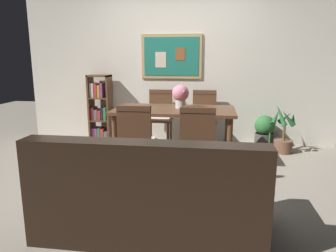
{
  "coord_description": "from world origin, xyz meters",
  "views": [
    {
      "loc": [
        0.59,
        -3.68,
        1.42
      ],
      "look_at": [
        0.09,
        -0.18,
        0.65
      ],
      "focal_mm": 33.54,
      "sensor_mm": 36.0,
      "label": 1
    }
  ],
  "objects_px": {
    "dining_chair_near_left": "(136,137)",
    "dining_chair_far_right": "(204,114)",
    "leather_couch": "(150,196)",
    "tv_remote": "(204,109)",
    "dining_chair_near_right": "(198,139)",
    "dining_table": "(174,115)",
    "potted_ivy": "(264,131)",
    "dining_chair_far_left": "(160,113)",
    "flower_vase": "(181,95)",
    "potted_palm": "(283,136)",
    "bookshelf": "(100,111)"
  },
  "relations": [
    {
      "from": "leather_couch",
      "to": "tv_remote",
      "type": "relative_size",
      "value": 11.13
    },
    {
      "from": "dining_chair_near_right",
      "to": "dining_chair_far_right",
      "type": "distance_m",
      "value": 1.64
    },
    {
      "from": "dining_chair_far_right",
      "to": "potted_palm",
      "type": "relative_size",
      "value": 1.2
    },
    {
      "from": "leather_couch",
      "to": "potted_palm",
      "type": "xyz_separation_m",
      "value": [
        1.57,
        2.48,
        -0.05
      ]
    },
    {
      "from": "dining_chair_near_left",
      "to": "dining_chair_far_left",
      "type": "distance_m",
      "value": 1.6
    },
    {
      "from": "potted_ivy",
      "to": "tv_remote",
      "type": "bearing_deg",
      "value": -136.69
    },
    {
      "from": "dining_chair_near_right",
      "to": "tv_remote",
      "type": "relative_size",
      "value": 5.62
    },
    {
      "from": "leather_couch",
      "to": "dining_chair_near_left",
      "type": "bearing_deg",
      "value": 109.06
    },
    {
      "from": "dining_chair_near_left",
      "to": "dining_chair_far_left",
      "type": "bearing_deg",
      "value": 89.99
    },
    {
      "from": "dining_table",
      "to": "tv_remote",
      "type": "distance_m",
      "value": 0.42
    },
    {
      "from": "bookshelf",
      "to": "dining_chair_near_left",
      "type": "bearing_deg",
      "value": -57.92
    },
    {
      "from": "potted_palm",
      "to": "flower_vase",
      "type": "xyz_separation_m",
      "value": [
        -1.52,
        -0.54,
        0.66
      ]
    },
    {
      "from": "dining_chair_near_right",
      "to": "dining_table",
      "type": "bearing_deg",
      "value": 113.84
    },
    {
      "from": "dining_table",
      "to": "tv_remote",
      "type": "height_order",
      "value": "tv_remote"
    },
    {
      "from": "dining_chair_near_right",
      "to": "bookshelf",
      "type": "height_order",
      "value": "bookshelf"
    },
    {
      "from": "potted_ivy",
      "to": "dining_chair_far_right",
      "type": "bearing_deg",
      "value": -176.34
    },
    {
      "from": "dining_chair_near_left",
      "to": "dining_chair_far_right",
      "type": "bearing_deg",
      "value": 65.97
    },
    {
      "from": "dining_table",
      "to": "potted_palm",
      "type": "xyz_separation_m",
      "value": [
        1.6,
        0.62,
        -0.39
      ]
    },
    {
      "from": "dining_chair_near_left",
      "to": "tv_remote",
      "type": "distance_m",
      "value": 1.1
    },
    {
      "from": "dining_table",
      "to": "potted_ivy",
      "type": "height_order",
      "value": "dining_table"
    },
    {
      "from": "dining_chair_near_right",
      "to": "potted_palm",
      "type": "height_order",
      "value": "dining_chair_near_right"
    },
    {
      "from": "dining_chair_far_left",
      "to": "potted_palm",
      "type": "bearing_deg",
      "value": -5.35
    },
    {
      "from": "dining_chair_near_right",
      "to": "flower_vase",
      "type": "xyz_separation_m",
      "value": [
        -0.29,
        0.9,
        0.39
      ]
    },
    {
      "from": "dining_chair_near_left",
      "to": "leather_couch",
      "type": "xyz_separation_m",
      "value": [
        0.37,
        -1.06,
        -0.23
      ]
    },
    {
      "from": "dining_chair_far_right",
      "to": "leather_couch",
      "type": "distance_m",
      "value": 2.71
    },
    {
      "from": "dining_chair_near_right",
      "to": "leather_couch",
      "type": "xyz_separation_m",
      "value": [
        -0.33,
        -1.04,
        -0.23
      ]
    },
    {
      "from": "dining_chair_near_right",
      "to": "dining_chair_far_right",
      "type": "xyz_separation_m",
      "value": [
        0.02,
        1.64,
        0.0
      ]
    },
    {
      "from": "flower_vase",
      "to": "dining_chair_near_left",
      "type": "bearing_deg",
      "value": -115.07
    },
    {
      "from": "dining_chair_far_left",
      "to": "bookshelf",
      "type": "distance_m",
      "value": 1.04
    },
    {
      "from": "dining_table",
      "to": "dining_chair_far_right",
      "type": "bearing_deg",
      "value": 64.61
    },
    {
      "from": "leather_couch",
      "to": "tv_remote",
      "type": "distance_m",
      "value": 1.93
    },
    {
      "from": "dining_chair_near_right",
      "to": "bookshelf",
      "type": "relative_size",
      "value": 0.79
    },
    {
      "from": "dining_table",
      "to": "leather_couch",
      "type": "bearing_deg",
      "value": -89.09
    },
    {
      "from": "dining_chair_far_right",
      "to": "potted_palm",
      "type": "distance_m",
      "value": 1.26
    },
    {
      "from": "dining_table",
      "to": "dining_chair_far_left",
      "type": "xyz_separation_m",
      "value": [
        -0.34,
        0.8,
        -0.11
      ]
    },
    {
      "from": "flower_vase",
      "to": "tv_remote",
      "type": "relative_size",
      "value": 1.98
    },
    {
      "from": "dining_chair_near_left",
      "to": "potted_palm",
      "type": "distance_m",
      "value": 2.42
    },
    {
      "from": "dining_chair_near_left",
      "to": "potted_palm",
      "type": "relative_size",
      "value": 1.2
    },
    {
      "from": "dining_chair_far_right",
      "to": "potted_ivy",
      "type": "relative_size",
      "value": 1.74
    },
    {
      "from": "dining_chair_near_right",
      "to": "leather_couch",
      "type": "height_order",
      "value": "dining_chair_near_right"
    },
    {
      "from": "dining_chair_far_left",
      "to": "tv_remote",
      "type": "height_order",
      "value": "dining_chair_far_left"
    },
    {
      "from": "dining_chair_near_left",
      "to": "dining_chair_far_right",
      "type": "relative_size",
      "value": 1.0
    },
    {
      "from": "leather_couch",
      "to": "potted_ivy",
      "type": "xyz_separation_m",
      "value": [
        1.33,
        2.74,
        -0.04
      ]
    },
    {
      "from": "dining_table",
      "to": "bookshelf",
      "type": "height_order",
      "value": "bookshelf"
    },
    {
      "from": "potted_palm",
      "to": "tv_remote",
      "type": "bearing_deg",
      "value": -151.76
    },
    {
      "from": "dining_chair_far_left",
      "to": "dining_chair_far_right",
      "type": "relative_size",
      "value": 1.0
    },
    {
      "from": "potted_ivy",
      "to": "tv_remote",
      "type": "xyz_separation_m",
      "value": [
        -0.95,
        -0.89,
        0.49
      ]
    },
    {
      "from": "dining_chair_far_right",
      "to": "flower_vase",
      "type": "bearing_deg",
      "value": -112.75
    },
    {
      "from": "dining_chair_near_right",
      "to": "tv_remote",
      "type": "distance_m",
      "value": 0.83
    },
    {
      "from": "dining_chair_near_left",
      "to": "dining_chair_far_left",
      "type": "relative_size",
      "value": 1.0
    }
  ]
}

